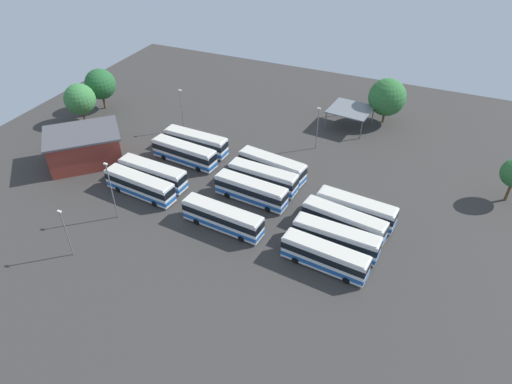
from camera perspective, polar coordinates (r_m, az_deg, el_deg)
ground_plane at (r=71.63m, az=-0.75°, el=-0.96°), size 110.59×110.59×0.00m
bus_row0_slot0 at (r=73.76m, az=-14.26°, el=0.83°), size 12.28×3.87×3.59m
bus_row0_slot1 at (r=76.03m, az=-12.73°, el=2.27°), size 12.03×3.48×3.59m
bus_row0_slot3 at (r=80.39m, az=-8.93°, el=4.82°), size 12.22×3.84×3.59m
bus_row0_slot4 at (r=83.37m, az=-7.48°, el=6.21°), size 12.08×3.24×3.59m
bus_row1_slot0 at (r=65.41m, az=-4.18°, el=-3.20°), size 12.43×3.75×3.59m
bus_row1_slot2 at (r=70.33m, az=-0.63°, el=0.17°), size 11.82×3.70×3.59m
bus_row1_slot3 at (r=73.22m, az=0.88°, el=1.82°), size 11.53×3.40×3.59m
bus_row1_slot4 at (r=75.97m, az=2.02°, el=3.23°), size 11.98×4.42×3.59m
bus_row2_slot0 at (r=60.13m, az=8.57°, el=-7.93°), size 11.69×3.84×3.59m
bus_row2_slot1 at (r=62.93m, az=9.94°, el=-5.68°), size 11.96×3.39×3.59m
bus_row2_slot2 at (r=65.78m, az=10.88°, el=-3.61°), size 12.28×4.40×3.59m
bus_row2_slot3 at (r=68.31m, az=12.35°, el=-2.10°), size 11.82×3.82×3.59m
depot_building at (r=84.69m, az=-20.60°, el=5.29°), size 15.29×15.16×5.69m
maintenance_shelter at (r=91.79m, az=11.70°, el=10.02°), size 8.53×8.24×3.88m
lamp_post_far_corner at (r=89.29m, az=-9.22°, el=10.21°), size 0.56×0.28×8.46m
lamp_post_near_entrance at (r=68.26m, az=-17.57°, el=0.36°), size 0.56×0.28×9.56m
lamp_post_by_building at (r=82.98m, az=7.66°, el=8.08°), size 0.56×0.28×8.11m
lamp_post_mid_lot at (r=64.50m, az=-22.60°, el=-4.51°), size 0.56×0.28×7.58m
tree_north_edge at (r=94.48m, az=16.01°, el=11.28°), size 7.27×7.27×9.03m
tree_south_edge at (r=97.71m, az=-21.09°, el=10.74°), size 6.06×6.06×7.90m
tree_northeast at (r=101.75m, az=-18.82°, el=12.60°), size 6.24×6.24×8.55m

